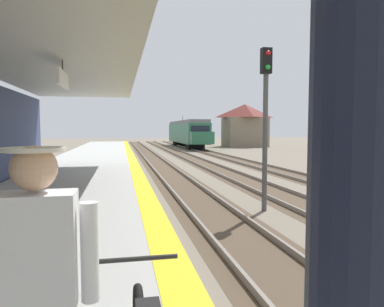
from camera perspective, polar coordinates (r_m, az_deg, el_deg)
name	(u,v)px	position (r m, az deg, el deg)	size (l,w,h in m)	color
station_platform	(70,198)	(12.05, -18.99, -6.79)	(5.00, 80.00, 0.91)	#A8A8A3
track_pair_nearest_platform	(184,186)	(16.20, -1.32, -5.31)	(2.34, 120.00, 0.16)	#4C3D2D
track_pair_middle	(255,184)	(17.11, 10.01, -4.87)	(2.34, 120.00, 0.16)	#4C3D2D
track_pair_far_side	(320,182)	(18.61, 19.83, -4.33)	(2.34, 120.00, 0.16)	#4C3D2D
approaching_train	(187,132)	(52.06, -0.75, 3.41)	(2.93, 19.60, 4.76)	#286647
commuter_person	(38,293)	(2.03, -23.48, -19.89)	(0.59, 0.30, 1.67)	brown
rail_signal_post	(266,112)	(11.64, 11.70, 6.54)	(0.32, 0.34, 5.20)	#4C4C4C
distant_trackside_house	(245,125)	(54.50, 8.45, 4.61)	(6.60, 5.28, 6.40)	#7F705B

